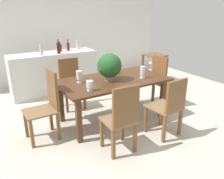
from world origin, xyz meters
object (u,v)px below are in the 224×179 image
at_px(flower_centerpiece, 110,66).
at_px(side_table, 154,62).
at_px(chair_foot_end, 163,79).
at_px(crystal_vase_left, 143,72).
at_px(wine_bottle_green, 41,50).
at_px(crystal_vase_center_near, 90,85).
at_px(dining_table, 113,84).
at_px(kitchen_counter, 54,73).
at_px(chair_far_left, 71,81).
at_px(wine_bottle_amber, 68,46).
at_px(chair_near_right, 169,105).
at_px(wine_bottle_tall, 58,48).
at_px(crystal_vase_right, 79,76).
at_px(chair_near_left, 122,117).
at_px(chair_head_end, 47,103).
at_px(wine_bottle_clear, 60,48).
at_px(wine_bottle_dark, 78,45).
at_px(wine_glass, 117,67).

height_order(flower_centerpiece, side_table, flower_centerpiece).
distance_m(chair_foot_end, crystal_vase_left, 0.77).
distance_m(flower_centerpiece, wine_bottle_green, 1.86).
height_order(crystal_vase_center_near, wine_bottle_green, wine_bottle_green).
relative_size(dining_table, kitchen_counter, 0.96).
bearing_deg(chair_far_left, flower_centerpiece, -65.92).
distance_m(chair_foot_end, wine_bottle_amber, 2.32).
height_order(chair_near_right, crystal_vase_left, crystal_vase_left).
bearing_deg(kitchen_counter, chair_near_right, -72.62).
xyz_separation_m(dining_table, crystal_vase_left, (0.48, -0.20, 0.21)).
bearing_deg(kitchen_counter, chair_far_left, -87.64).
xyz_separation_m(dining_table, chair_near_right, (0.43, -0.93, -0.13)).
bearing_deg(chair_far_left, crystal_vase_left, -47.35).
bearing_deg(side_table, crystal_vase_left, -136.79).
height_order(dining_table, crystal_vase_left, crystal_vase_left).
relative_size(kitchen_counter, wine_bottle_tall, 6.23).
xyz_separation_m(dining_table, side_table, (2.07, 1.30, -0.13)).
bearing_deg(crystal_vase_right, chair_near_right, -47.26).
bearing_deg(chair_foot_end, kitchen_counter, 40.73).
bearing_deg(crystal_vase_right, chair_near_left, -82.75).
relative_size(crystal_vase_left, wine_bottle_green, 0.73).
bearing_deg(wine_bottle_tall, chair_near_left, -91.57).
xyz_separation_m(chair_head_end, chair_foot_end, (2.31, -0.00, -0.01)).
xyz_separation_m(chair_near_left, crystal_vase_left, (0.91, 0.73, 0.32)).
distance_m(chair_near_left, wine_bottle_clear, 2.91).
bearing_deg(wine_bottle_dark, flower_centerpiece, -98.56).
xyz_separation_m(chair_head_end, wine_bottle_clear, (0.91, 1.94, 0.46)).
bearing_deg(wine_bottle_amber, kitchen_counter, -173.49).
xyz_separation_m(chair_near_right, wine_glass, (-0.17, 1.20, 0.34)).
relative_size(flower_centerpiece, wine_bottle_tall, 1.47).
relative_size(wine_bottle_tall, wine_bottle_clear, 1.36).
bearing_deg(crystal_vase_center_near, chair_foot_end, 9.85).
xyz_separation_m(chair_head_end, wine_bottle_dark, (1.39, 2.04, 0.46)).
relative_size(flower_centerpiece, crystal_vase_right, 2.30).
height_order(crystal_vase_center_near, side_table, crystal_vase_center_near).
distance_m(chair_far_left, chair_head_end, 1.18).
xyz_separation_m(dining_table, wine_bottle_clear, (-0.24, 1.94, 0.37)).
xyz_separation_m(chair_far_left, side_table, (2.49, 0.37, -0.01)).
xyz_separation_m(flower_centerpiece, side_table, (2.14, 1.31, -0.46)).
bearing_deg(kitchen_counter, side_table, -12.92).
distance_m(crystal_vase_left, side_table, 2.21).
height_order(dining_table, chair_far_left, chair_far_left).
bearing_deg(wine_bottle_clear, wine_bottle_tall, -116.80).
bearing_deg(wine_bottle_amber, crystal_vase_right, -105.84).
xyz_separation_m(chair_near_right, kitchen_counter, (-0.88, 2.81, -0.06)).
distance_m(crystal_vase_left, crystal_vase_center_near, 1.07).
xyz_separation_m(chair_near_left, wine_bottle_green, (-0.30, 2.65, 0.51)).
distance_m(crystal_vase_center_near, wine_bottle_green, 2.05).
relative_size(flower_centerpiece, wine_bottle_dark, 1.98).
xyz_separation_m(chair_far_left, chair_foot_end, (1.57, -0.93, 0.02)).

